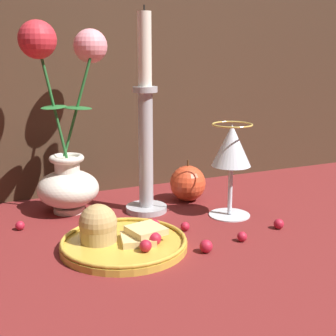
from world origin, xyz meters
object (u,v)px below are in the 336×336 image
object	(u,v)px
plate_with_pastries	(118,237)
candlestick	(146,135)
apple_beside_vase	(188,183)
vase	(66,141)
wine_glass	(231,150)

from	to	relation	value
plate_with_pastries	candlestick	bearing A→B (deg)	54.17
candlestick	apple_beside_vase	bearing A→B (deg)	14.99
candlestick	vase	bearing A→B (deg)	155.61
wine_glass	candlestick	bearing A→B (deg)	146.59
vase	wine_glass	bearing A→B (deg)	-29.06
wine_glass	apple_beside_vase	world-z (taller)	wine_glass
plate_with_pastries	wine_glass	size ratio (longest dim) A/B	1.14
plate_with_pastries	candlestick	distance (m)	0.21
vase	apple_beside_vase	size ratio (longest dim) A/B	4.10
plate_with_pastries	candlestick	xyz separation A→B (m)	(0.10, 0.14, 0.13)
vase	apple_beside_vase	distance (m)	0.25
plate_with_pastries	wine_glass	bearing A→B (deg)	13.83
wine_glass	apple_beside_vase	xyz separation A→B (m)	(-0.03, 0.11, -0.08)
vase	wine_glass	size ratio (longest dim) A/B	2.03
vase	candlestick	xyz separation A→B (m)	(0.13, -0.06, 0.01)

